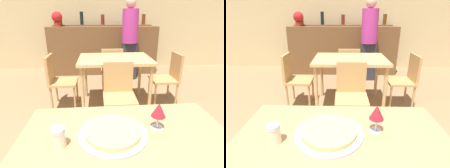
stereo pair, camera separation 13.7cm
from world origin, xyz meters
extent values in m
cube|color=#D1B784|center=(0.00, 4.19, 1.40)|extent=(8.00, 0.05, 2.80)
cube|color=#A87F51|center=(0.00, 0.00, 0.75)|extent=(1.14, 0.75, 0.04)
cylinder|color=#A87F51|center=(-0.51, 0.31, 0.36)|extent=(0.05, 0.05, 0.73)
cylinder|color=#A87F51|center=(0.51, 0.31, 0.36)|extent=(0.05, 0.05, 0.73)
cube|color=tan|center=(0.11, 1.85, 0.76)|extent=(1.08, 0.79, 0.04)
cylinder|color=tan|center=(-0.37, 1.52, 0.37)|extent=(0.05, 0.05, 0.74)
cylinder|color=tan|center=(0.59, 1.52, 0.37)|extent=(0.05, 0.05, 0.74)
cylinder|color=tan|center=(-0.37, 2.19, 0.37)|extent=(0.05, 0.05, 0.74)
cylinder|color=tan|center=(0.59, 2.19, 0.37)|extent=(0.05, 0.05, 0.74)
cube|color=brown|center=(0.00, 3.69, 0.57)|extent=(2.60, 0.56, 1.14)
cube|color=brown|center=(0.00, 3.83, 1.15)|extent=(2.39, 0.24, 0.03)
cylinder|color=#5B3314|center=(-1.02, 3.83, 1.28)|extent=(0.08, 0.08, 0.23)
cylinder|color=black|center=(-0.51, 3.83, 1.32)|extent=(0.08, 0.08, 0.30)
cylinder|color=maroon|center=(0.00, 3.83, 1.29)|extent=(0.09, 0.09, 0.23)
cylinder|color=#9999A3|center=(0.51, 3.83, 1.28)|extent=(0.08, 0.08, 0.23)
cylinder|color=#5B3314|center=(1.02, 3.83, 1.29)|extent=(0.09, 0.09, 0.24)
cube|color=tan|center=(0.11, 1.21, 0.41)|extent=(0.40, 0.40, 0.04)
cube|color=tan|center=(0.11, 1.39, 0.63)|extent=(0.38, 0.04, 0.40)
cylinder|color=tan|center=(-0.06, 1.04, 0.20)|extent=(0.03, 0.03, 0.39)
cylinder|color=tan|center=(0.28, 1.04, 0.20)|extent=(0.03, 0.03, 0.39)
cylinder|color=tan|center=(-0.06, 1.38, 0.20)|extent=(0.03, 0.03, 0.39)
cylinder|color=tan|center=(0.28, 1.38, 0.20)|extent=(0.03, 0.03, 0.39)
cube|color=tan|center=(0.11, 2.50, 0.41)|extent=(0.40, 0.40, 0.04)
cube|color=tan|center=(0.11, 2.32, 0.63)|extent=(0.38, 0.04, 0.40)
cylinder|color=tan|center=(0.28, 2.67, 0.20)|extent=(0.03, 0.03, 0.39)
cylinder|color=tan|center=(-0.06, 2.67, 0.20)|extent=(0.03, 0.03, 0.39)
cylinder|color=tan|center=(0.28, 2.33, 0.20)|extent=(0.03, 0.03, 0.39)
cylinder|color=tan|center=(-0.06, 2.33, 0.20)|extent=(0.03, 0.03, 0.39)
cube|color=tan|center=(-0.68, 1.85, 0.41)|extent=(0.40, 0.40, 0.04)
cube|color=tan|center=(-0.86, 1.85, 0.63)|extent=(0.04, 0.38, 0.40)
cylinder|color=tan|center=(-0.51, 1.68, 0.20)|extent=(0.03, 0.03, 0.39)
cylinder|color=tan|center=(-0.51, 2.02, 0.20)|extent=(0.03, 0.03, 0.39)
cylinder|color=tan|center=(-0.85, 1.68, 0.20)|extent=(0.03, 0.03, 0.39)
cylinder|color=tan|center=(-0.85, 2.02, 0.20)|extent=(0.03, 0.03, 0.39)
cube|color=tan|center=(0.90, 1.85, 0.41)|extent=(0.40, 0.40, 0.04)
cube|color=tan|center=(1.08, 1.85, 0.63)|extent=(0.04, 0.38, 0.40)
cylinder|color=tan|center=(0.73, 2.02, 0.20)|extent=(0.03, 0.03, 0.39)
cylinder|color=tan|center=(0.73, 1.68, 0.20)|extent=(0.03, 0.03, 0.39)
cylinder|color=tan|center=(1.07, 2.02, 0.20)|extent=(0.03, 0.03, 0.39)
cylinder|color=tan|center=(1.07, 1.68, 0.20)|extent=(0.03, 0.03, 0.39)
cylinder|color=#B7B7BC|center=(-0.07, 0.06, 0.77)|extent=(0.37, 0.37, 0.01)
cylinder|color=#E0B266|center=(-0.07, 0.06, 0.79)|extent=(0.30, 0.30, 0.02)
cylinder|color=beige|center=(-0.34, -0.01, 0.81)|extent=(0.06, 0.06, 0.08)
cylinder|color=silver|center=(-0.34, -0.01, 0.86)|extent=(0.07, 0.07, 0.02)
cube|color=#2D2D38|center=(0.56, 3.11, 0.41)|extent=(0.32, 0.18, 0.82)
cylinder|color=#B2338C|center=(0.56, 3.11, 1.17)|extent=(0.34, 0.34, 0.69)
sphere|color=tan|center=(0.56, 3.11, 1.62)|extent=(0.21, 0.21, 0.21)
cylinder|color=silver|center=(0.19, 0.09, 0.77)|extent=(0.07, 0.07, 0.00)
cylinder|color=silver|center=(0.19, 0.09, 0.81)|extent=(0.01, 0.01, 0.07)
cone|color=maroon|center=(0.19, 0.09, 0.88)|extent=(0.08, 0.08, 0.08)
cylinder|color=maroon|center=(-1.05, 3.64, 1.19)|extent=(0.16, 0.16, 0.10)
sphere|color=red|center=(-1.05, 3.64, 1.35)|extent=(0.24, 0.24, 0.24)
camera|label=1|loc=(-0.14, -0.72, 1.36)|focal=28.00mm
camera|label=2|loc=(0.00, -0.72, 1.36)|focal=28.00mm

